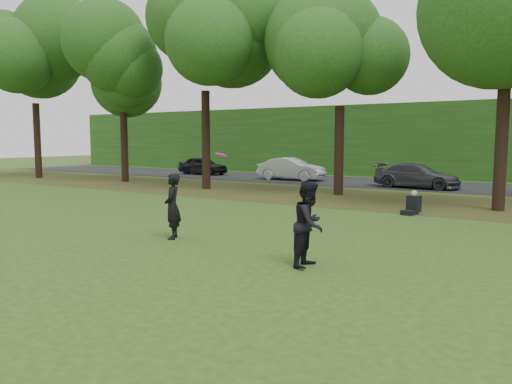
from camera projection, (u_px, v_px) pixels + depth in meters
ground at (198, 268)px, 10.14m from camera, size 120.00×120.00×0.00m
leaf_litter at (396, 201)px, 20.99m from camera, size 60.00×7.00×0.01m
street at (440, 186)px, 27.67m from camera, size 70.00×7.00×0.02m
far_hedge at (463, 141)px, 32.41m from camera, size 70.00×3.00×5.00m
player_left at (173, 206)px, 13.02m from camera, size 0.69×0.75×1.72m
player_right at (310, 224)px, 10.20m from camera, size 0.73×0.90×1.77m
parked_cars at (413, 175)px, 27.27m from camera, size 34.22×3.53×1.41m
frisbee at (222, 155)px, 11.21m from camera, size 0.37×0.36×0.15m
seated_person at (413, 205)px, 17.36m from camera, size 0.57×0.80×0.83m
tree_line at (393, 10)px, 20.29m from camera, size 55.30×7.90×12.31m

